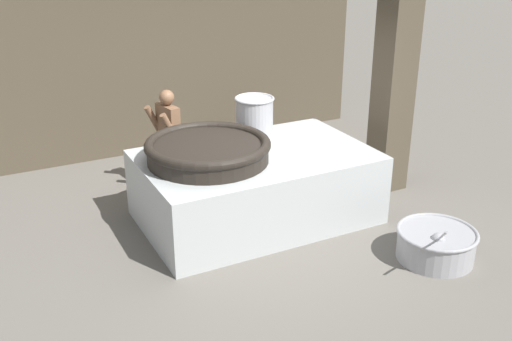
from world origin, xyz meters
name	(u,v)px	position (x,y,z in m)	size (l,w,h in m)	color
ground_plane	(256,218)	(0.00, 0.00, 0.00)	(60.00, 60.00, 0.00)	#666059
back_wall	(168,42)	(0.00, 3.06, 1.73)	(6.68, 0.24, 3.47)	#4C4233
support_pillar	(395,67)	(2.11, 0.05, 1.73)	(0.43, 0.43, 3.47)	#4C4233
hearth_platform	(256,187)	(0.00, 0.00, 0.44)	(2.83, 1.77, 0.88)	#B2B7B7
giant_wok_near	(208,150)	(-0.61, 0.06, 1.02)	(1.50, 1.50, 0.27)	black
stock_pot	(254,116)	(0.29, 0.61, 1.15)	(0.52, 0.52, 0.53)	#9E9EA3
cook	(169,138)	(-0.67, 1.31, 0.79)	(0.38, 0.56, 1.46)	brown
prep_bowl_vegetables	(436,243)	(1.33, -1.81, 0.20)	(0.92, 1.01, 0.73)	#9E9EA3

